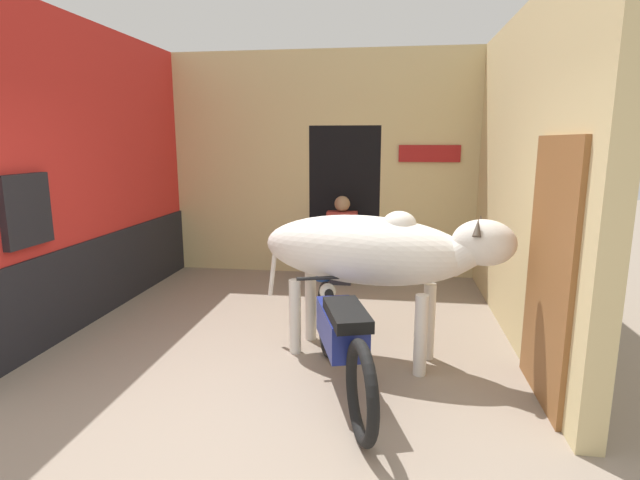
% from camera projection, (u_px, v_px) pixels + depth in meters
% --- Properties ---
extents(ground_plane, '(30.00, 30.00, 0.00)m').
position_uv_depth(ground_plane, '(237.00, 427.00, 3.46)').
color(ground_plane, gray).
extents(wall_left_shopfront, '(0.25, 4.19, 3.21)m').
position_uv_depth(wall_left_shopfront, '(90.00, 178.00, 5.50)').
color(wall_left_shopfront, red).
rests_on(wall_left_shopfront, ground_plane).
extents(wall_back_with_doorway, '(4.41, 0.93, 3.21)m').
position_uv_depth(wall_back_with_doorway, '(333.00, 178.00, 7.49)').
color(wall_back_with_doorway, '#D1BC84').
rests_on(wall_back_with_doorway, ground_plane).
extents(wall_right_with_door, '(0.22, 4.19, 3.21)m').
position_uv_depth(wall_right_with_door, '(526.00, 180.00, 4.81)').
color(wall_right_with_door, '#D1BC84').
rests_on(wall_right_with_door, ground_plane).
extents(cow, '(2.27, 1.10, 1.37)m').
position_uv_depth(cow, '(373.00, 252.00, 4.39)').
color(cow, silver).
rests_on(cow, ground_plane).
extents(motorcycle_near, '(0.78, 1.99, 0.80)m').
position_uv_depth(motorcycle_near, '(341.00, 336.00, 3.87)').
color(motorcycle_near, black).
rests_on(motorcycle_near, ground_plane).
extents(shopkeeper_seated, '(0.42, 0.34, 1.21)m').
position_uv_depth(shopkeeper_seated, '(342.00, 237.00, 6.90)').
color(shopkeeper_seated, '#282833').
rests_on(shopkeeper_seated, ground_plane).
extents(plastic_stool, '(0.30, 0.30, 0.46)m').
position_uv_depth(plastic_stool, '(323.00, 263.00, 7.06)').
color(plastic_stool, '#2856B2').
rests_on(plastic_stool, ground_plane).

